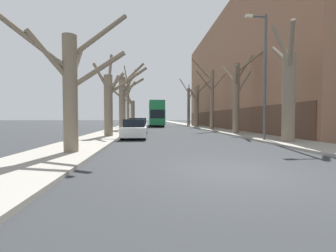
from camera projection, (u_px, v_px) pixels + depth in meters
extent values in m
plane|color=#2B2D30|center=(238.00, 172.00, 6.09)|extent=(300.00, 300.00, 0.00)
cube|color=gray|center=(133.00, 124.00, 55.30)|extent=(2.95, 120.00, 0.12)
cube|color=gray|center=(181.00, 124.00, 56.39)|extent=(2.95, 120.00, 0.12)
cube|color=#93664C|center=(252.00, 74.00, 31.76)|extent=(10.00, 37.81, 15.55)
cube|color=brown|center=(218.00, 120.00, 31.54)|extent=(0.12, 37.05, 2.50)
cylinder|color=#7A6B56|center=(70.00, 95.00, 8.94)|extent=(0.56, 0.56, 4.75)
cylinder|color=#7A6B56|center=(35.00, 44.00, 8.18)|extent=(2.21, 1.43, 1.82)
cylinder|color=#7A6B56|center=(76.00, 65.00, 9.52)|extent=(0.30, 1.43, 1.84)
cylinder|color=#7A6B56|center=(98.00, 70.00, 9.03)|extent=(2.25, 0.27, 1.62)
cylinder|color=#7A6B56|center=(49.00, 57.00, 8.43)|extent=(1.45, 1.05, 1.81)
cylinder|color=#7A6B56|center=(99.00, 35.00, 9.53)|extent=(2.28, 1.43, 2.38)
cylinder|color=#7A6B56|center=(108.00, 106.00, 17.04)|extent=(0.64, 0.64, 4.72)
cylinder|color=#7A6B56|center=(128.00, 81.00, 17.46)|extent=(3.05, 0.98, 2.37)
cylinder|color=#7A6B56|center=(110.00, 72.00, 17.82)|extent=(0.24, 1.96, 3.32)
cylinder|color=#7A6B56|center=(116.00, 82.00, 16.66)|extent=(1.50, 1.03, 1.42)
cylinder|color=#7A6B56|center=(113.00, 87.00, 17.33)|extent=(0.98, 0.92, 1.93)
cylinder|color=#7A6B56|center=(101.00, 77.00, 17.02)|extent=(1.33, 0.47, 2.13)
cylinder|color=#7A6B56|center=(122.00, 104.00, 26.04)|extent=(0.75, 0.75, 6.21)
cylinder|color=#7A6B56|center=(129.00, 83.00, 25.72)|extent=(1.90, 0.94, 2.41)
cylinder|color=#7A6B56|center=(115.00, 92.00, 26.41)|extent=(2.15, 1.33, 1.75)
cylinder|color=#7A6B56|center=(133.00, 74.00, 26.25)|extent=(2.70, 0.74, 2.73)
cylinder|color=#7A6B56|center=(133.00, 85.00, 25.90)|extent=(2.66, 0.63, 1.72)
cylinder|color=#7A6B56|center=(129.00, 90.00, 25.67)|extent=(1.83, 1.09, 2.04)
cylinder|color=#7A6B56|center=(128.00, 105.00, 35.78)|extent=(0.45, 0.45, 7.20)
cylinder|color=#7A6B56|center=(130.00, 92.00, 35.09)|extent=(0.83, 1.46, 1.45)
cylinder|color=#7A6B56|center=(126.00, 76.00, 34.75)|extent=(0.55, 1.87, 2.73)
cylinder|color=#7A6B56|center=(131.00, 79.00, 34.99)|extent=(1.49, 1.63, 2.93)
cylinder|color=#7A6B56|center=(133.00, 113.00, 44.65)|extent=(0.81, 0.81, 4.90)
cylinder|color=#7A6B56|center=(127.00, 100.00, 44.34)|extent=(2.48, 0.52, 1.63)
cylinder|color=#7A6B56|center=(129.00, 98.00, 44.30)|extent=(1.76, 0.67, 2.81)
cylinder|color=#7A6B56|center=(128.00, 99.00, 44.72)|extent=(1.95, 0.83, 1.99)
cylinder|color=#7A6B56|center=(130.00, 102.00, 45.80)|extent=(1.68, 2.89, 2.22)
cylinder|color=#7A6B56|center=(289.00, 99.00, 12.87)|extent=(0.69, 0.69, 5.16)
cylinder|color=#7A6B56|center=(281.00, 55.00, 13.68)|extent=(0.30, 1.97, 1.59)
cylinder|color=#7A6B56|center=(291.00, 47.00, 11.89)|extent=(1.26, 1.96, 2.30)
cylinder|color=#7A6B56|center=(281.00, 43.00, 12.76)|extent=(1.20, 0.36, 2.10)
cylinder|color=#7A6B56|center=(236.00, 99.00, 20.06)|extent=(0.58, 0.58, 6.32)
cylinder|color=#7A6B56|center=(251.00, 61.00, 19.59)|extent=(2.40, 1.13, 2.06)
cylinder|color=#7A6B56|center=(229.00, 75.00, 20.92)|extent=(0.79, 2.15, 2.08)
cylinder|color=#7A6B56|center=(236.00, 76.00, 19.10)|extent=(0.93, 1.91, 1.58)
cylinder|color=#7A6B56|center=(244.00, 68.00, 20.40)|extent=(1.98, 0.99, 2.55)
cylinder|color=#7A6B56|center=(243.00, 83.00, 19.63)|extent=(1.18, 1.11, 2.08)
cylinder|color=#7A6B56|center=(212.00, 100.00, 27.92)|extent=(0.49, 0.49, 7.42)
cylinder|color=#7A6B56|center=(202.00, 70.00, 27.24)|extent=(2.90, 1.05, 2.60)
cylinder|color=#7A6B56|center=(204.00, 81.00, 27.12)|extent=(2.45, 1.44, 2.29)
cylinder|color=#7A6B56|center=(219.00, 82.00, 27.65)|extent=(1.69, 0.72, 2.00)
cylinder|color=#7A6B56|center=(196.00, 107.00, 36.10)|extent=(0.79, 0.79, 6.57)
cylinder|color=#7A6B56|center=(204.00, 87.00, 35.33)|extent=(2.19, 1.82, 2.08)
cylinder|color=#7A6B56|center=(193.00, 95.00, 35.86)|extent=(1.37, 0.58, 1.98)
cylinder|color=#7A6B56|center=(198.00, 94.00, 34.62)|extent=(0.59, 3.01, 2.62)
cylinder|color=#7A6B56|center=(189.00, 107.00, 44.05)|extent=(0.55, 0.55, 7.31)
cylinder|color=#7A6B56|center=(189.00, 91.00, 45.00)|extent=(0.67, 2.29, 2.94)
cylinder|color=#7A6B56|center=(190.00, 96.00, 43.68)|extent=(0.80, 0.90, 1.72)
cylinder|color=#7A6B56|center=(184.00, 86.00, 44.61)|extent=(1.74, 1.82, 3.11)
cube|color=#1E7F47|center=(156.00, 117.00, 40.86)|extent=(2.52, 10.95, 2.53)
cube|color=#1E7F47|center=(156.00, 107.00, 40.79)|extent=(2.47, 10.73, 1.35)
cube|color=#1A6C3C|center=(156.00, 102.00, 40.77)|extent=(2.47, 10.73, 0.12)
cube|color=black|center=(156.00, 115.00, 40.85)|extent=(2.55, 9.64, 1.32)
cube|color=black|center=(156.00, 106.00, 40.79)|extent=(2.55, 9.64, 1.03)
cube|color=black|center=(157.00, 114.00, 35.41)|extent=(2.27, 0.06, 1.38)
cylinder|color=black|center=(150.00, 124.00, 37.53)|extent=(0.30, 1.03, 1.03)
cylinder|color=black|center=(163.00, 124.00, 37.73)|extent=(0.30, 1.03, 1.03)
cylinder|color=black|center=(150.00, 123.00, 43.86)|extent=(0.30, 1.03, 1.03)
cylinder|color=black|center=(161.00, 123.00, 44.05)|extent=(0.30, 1.03, 1.03)
cube|color=silver|center=(134.00, 131.00, 16.41)|extent=(1.73, 4.05, 0.65)
cube|color=black|center=(135.00, 123.00, 16.63)|extent=(1.52, 2.11, 0.56)
cylinder|color=black|center=(122.00, 135.00, 15.14)|extent=(0.20, 0.66, 0.66)
cylinder|color=black|center=(145.00, 135.00, 15.27)|extent=(0.20, 0.66, 0.66)
cylinder|color=black|center=(126.00, 133.00, 17.56)|extent=(0.20, 0.66, 0.66)
cylinder|color=black|center=(145.00, 133.00, 17.69)|extent=(0.20, 0.66, 0.66)
cube|color=#9EA3AD|center=(138.00, 128.00, 22.33)|extent=(1.85, 4.00, 0.67)
cube|color=black|center=(138.00, 121.00, 22.54)|extent=(1.63, 2.08, 0.63)
cylinder|color=black|center=(129.00, 130.00, 21.07)|extent=(0.20, 0.66, 0.66)
cylinder|color=black|center=(146.00, 130.00, 21.21)|extent=(0.20, 0.66, 0.66)
cylinder|color=black|center=(131.00, 129.00, 23.45)|extent=(0.20, 0.66, 0.66)
cylinder|color=black|center=(146.00, 129.00, 23.60)|extent=(0.20, 0.66, 0.66)
cube|color=silver|center=(140.00, 126.00, 28.28)|extent=(1.75, 4.16, 0.68)
cube|color=black|center=(140.00, 121.00, 28.51)|extent=(1.54, 2.16, 0.54)
cylinder|color=black|center=(133.00, 128.00, 26.98)|extent=(0.20, 0.65, 0.65)
cylinder|color=black|center=(146.00, 127.00, 27.12)|extent=(0.20, 0.65, 0.65)
cylinder|color=black|center=(134.00, 127.00, 29.46)|extent=(0.20, 0.65, 0.65)
cylinder|color=black|center=(146.00, 127.00, 29.60)|extent=(0.20, 0.65, 0.65)
cylinder|color=#4C4F54|center=(265.00, 78.00, 14.03)|extent=(0.16, 0.16, 7.90)
cylinder|color=#4C4F54|center=(258.00, 16.00, 13.85)|extent=(1.10, 0.11, 0.11)
cube|color=beige|center=(249.00, 16.00, 13.80)|extent=(0.44, 0.20, 0.16)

